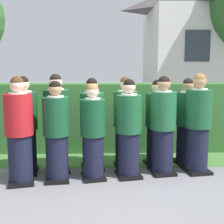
{
  "coord_description": "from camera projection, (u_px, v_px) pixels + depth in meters",
  "views": [
    {
      "loc": [
        -0.15,
        -4.92,
        1.83
      ],
      "look_at": [
        0.0,
        0.23,
        1.05
      ],
      "focal_mm": 49.65,
      "sensor_mm": 36.0,
      "label": 1
    }
  ],
  "objects": [
    {
      "name": "ground_plane",
      "position": [
        112.0,
        176.0,
        5.14
      ],
      "size": [
        60.0,
        60.0,
        0.0
      ],
      "primitive_type": "plane",
      "color": "slate"
    },
    {
      "name": "student_in_red_blazer",
      "position": [
        19.0,
        133.0,
        4.76
      ],
      "size": [
        0.48,
        0.55,
        1.67
      ],
      "color": "black",
      "rests_on": "ground"
    },
    {
      "name": "student_front_row_1",
      "position": [
        56.0,
        134.0,
        4.88
      ],
      "size": [
        0.42,
        0.53,
        1.6
      ],
      "color": "black",
      "rests_on": "ground"
    },
    {
      "name": "student_front_row_2",
      "position": [
        93.0,
        134.0,
        4.96
      ],
      "size": [
        0.44,
        0.51,
        1.55
      ],
      "color": "black",
      "rests_on": "ground"
    },
    {
      "name": "student_front_row_3",
      "position": [
        129.0,
        131.0,
        5.05
      ],
      "size": [
        0.46,
        0.53,
        1.61
      ],
      "color": "black",
      "rests_on": "ground"
    },
    {
      "name": "student_front_row_4",
      "position": [
        163.0,
        128.0,
        5.2
      ],
      "size": [
        0.46,
        0.53,
        1.66
      ],
      "color": "black",
      "rests_on": "ground"
    },
    {
      "name": "student_front_row_5",
      "position": [
        198.0,
        126.0,
        5.26
      ],
      "size": [
        0.47,
        0.55,
        1.7
      ],
      "color": "black",
      "rests_on": "ground"
    },
    {
      "name": "student_rear_row_0",
      "position": [
        25.0,
        128.0,
        5.21
      ],
      "size": [
        0.44,
        0.51,
        1.65
      ],
      "color": "black",
      "rests_on": "ground"
    },
    {
      "name": "student_rear_row_1",
      "position": [
        57.0,
        125.0,
        5.31
      ],
      "size": [
        0.48,
        0.57,
        1.69
      ],
      "color": "black",
      "rests_on": "ground"
    },
    {
      "name": "student_rear_row_2",
      "position": [
        92.0,
        126.0,
        5.42
      ],
      "size": [
        0.44,
        0.51,
        1.62
      ],
      "color": "black",
      "rests_on": "ground"
    },
    {
      "name": "student_rear_row_3",
      "position": [
        125.0,
        125.0,
        5.51
      ],
      "size": [
        0.43,
        0.5,
        1.64
      ],
      "color": "black",
      "rests_on": "ground"
    },
    {
      "name": "student_rear_row_4",
      "position": [
        157.0,
        125.0,
        5.62
      ],
      "size": [
        0.44,
        0.53,
        1.58
      ],
      "color": "black",
      "rests_on": "ground"
    },
    {
      "name": "student_rear_row_5",
      "position": [
        187.0,
        124.0,
        5.71
      ],
      "size": [
        0.43,
        0.53,
        1.6
      ],
      "color": "black",
      "rests_on": "ground"
    },
    {
      "name": "hedge",
      "position": [
        110.0,
        117.0,
        6.7
      ],
      "size": [
        8.3,
        0.7,
        1.45
      ],
      "color": "#33662D",
      "rests_on": "ground"
    },
    {
      "name": "school_building_main",
      "position": [
        210.0,
        40.0,
        13.07
      ],
      "size": [
        5.41,
        4.46,
        5.57
      ],
      "color": "silver",
      "rests_on": "ground"
    },
    {
      "name": "lawn_strip",
      "position": [
        111.0,
        160.0,
        6.02
      ],
      "size": [
        8.3,
        0.9,
        0.01
      ],
      "primitive_type": "cube",
      "color": "#477A38",
      "rests_on": "ground"
    }
  ]
}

